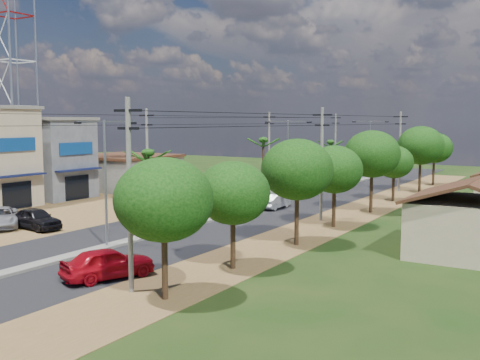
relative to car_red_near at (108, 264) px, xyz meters
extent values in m
plane|color=black|center=(-5.00, 4.97, -0.79)|extent=(160.00, 160.00, 0.00)
cube|color=black|center=(-5.00, 19.97, -0.77)|extent=(12.00, 110.00, 0.04)
cube|color=#605E56|center=(-5.00, 22.97, -0.70)|extent=(1.00, 90.00, 0.18)
cube|color=brown|center=(-20.00, 12.97, -0.78)|extent=(18.00, 46.00, 0.04)
cube|color=brown|center=(3.50, 19.97, -0.78)|extent=(5.00, 90.00, 0.03)
cube|color=#0E153D|center=(-22.60, 11.97, 2.31)|extent=(0.80, 5.40, 0.15)
cube|color=black|center=(-22.95, 11.97, 0.51)|extent=(0.10, 3.00, 2.40)
cube|color=navy|center=(-22.92, 11.97, 5.06)|extent=(0.12, 4.20, 1.20)
cube|color=#4B4E53|center=(-27.00, 18.97, 3.21)|extent=(8.00, 6.00, 8.00)
cube|color=#605E56|center=(-27.00, 18.97, 7.36)|extent=(8.40, 6.40, 0.30)
cube|color=#0E153D|center=(-22.60, 18.97, 2.31)|extent=(0.80, 5.40, 0.15)
cube|color=black|center=(-22.95, 18.97, 0.51)|extent=(0.10, 3.00, 2.40)
cube|color=navy|center=(-22.92, 18.97, 4.41)|extent=(0.12, 4.20, 1.20)
cube|color=#605E56|center=(-26.00, 28.97, 1.01)|extent=(10.00, 10.00, 3.60)
cube|color=black|center=(-26.00, 28.97, 3.01)|extent=(10.40, 10.40, 0.30)
cylinder|color=gray|center=(-30.40, 17.37, 18.21)|extent=(0.24, 0.24, 38.00)
cylinder|color=gray|center=(-30.40, 20.57, 18.21)|extent=(0.24, 0.24, 38.00)
cylinder|color=gray|center=(-33.60, 20.57, 18.21)|extent=(0.24, 0.24, 38.00)
cube|color=tan|center=(15.00, 14.97, 0.86)|extent=(7.00, 7.00, 3.30)
cylinder|color=black|center=(4.50, -1.03, 1.31)|extent=(0.28, 0.28, 4.20)
ellipsoid|color=black|center=(4.50, -1.03, 3.71)|extent=(4.40, 4.40, 3.74)
cylinder|color=black|center=(4.30, 4.97, 1.13)|extent=(0.28, 0.28, 3.85)
ellipsoid|color=black|center=(4.30, 4.97, 3.33)|extent=(4.00, 4.00, 3.40)
cylinder|color=black|center=(4.70, 11.97, 1.48)|extent=(0.28, 0.28, 4.55)
ellipsoid|color=black|center=(4.70, 11.97, 4.08)|extent=(4.60, 4.60, 3.91)
cylinder|color=black|center=(4.40, 18.97, 1.24)|extent=(0.28, 0.28, 4.06)
ellipsoid|color=black|center=(4.40, 18.97, 3.56)|extent=(4.20, 4.20, 3.57)
cylinder|color=black|center=(4.60, 26.97, 1.59)|extent=(0.28, 0.28, 4.76)
ellipsoid|color=black|center=(4.60, 26.97, 4.31)|extent=(4.80, 4.80, 4.08)
cylinder|color=black|center=(4.20, 34.97, 1.03)|extent=(0.28, 0.28, 3.64)
ellipsoid|color=black|center=(4.20, 34.97, 3.11)|extent=(3.80, 3.80, 3.23)
cylinder|color=black|center=(4.80, 42.97, 1.66)|extent=(0.28, 0.28, 4.90)
ellipsoid|color=black|center=(4.80, 42.97, 4.46)|extent=(5.00, 5.00, 4.25)
cylinder|color=black|center=(4.50, 50.97, 1.38)|extent=(0.28, 0.28, 4.34)
ellipsoid|color=black|center=(4.50, 50.97, 3.86)|extent=(4.40, 4.40, 3.74)
cylinder|color=black|center=(-5.00, 8.97, 2.11)|extent=(0.22, 0.22, 5.80)
cylinder|color=black|center=(-5.00, 24.97, 2.31)|extent=(0.22, 0.22, 6.20)
cylinder|color=black|center=(-5.00, 40.97, 1.96)|extent=(0.22, 0.22, 5.50)
cylinder|color=gray|center=(-5.00, 4.97, 3.21)|extent=(0.16, 0.16, 8.00)
cube|color=gray|center=(-3.80, 4.97, 7.11)|extent=(2.40, 0.08, 0.08)
cube|color=gray|center=(-6.20, 4.97, 7.11)|extent=(2.40, 0.08, 0.08)
cube|color=black|center=(-2.70, 4.97, 7.01)|extent=(0.50, 0.18, 0.12)
cube|color=black|center=(-7.30, 4.97, 7.01)|extent=(0.50, 0.18, 0.12)
cylinder|color=gray|center=(-5.00, 29.97, 3.21)|extent=(0.16, 0.16, 8.00)
cube|color=gray|center=(-3.80, 29.97, 7.11)|extent=(2.40, 0.08, 0.08)
cube|color=gray|center=(-6.20, 29.97, 7.11)|extent=(2.40, 0.08, 0.08)
cube|color=black|center=(-2.70, 29.97, 7.01)|extent=(0.50, 0.18, 0.12)
cube|color=black|center=(-7.30, 29.97, 7.01)|extent=(0.50, 0.18, 0.12)
cylinder|color=gray|center=(-5.00, 54.97, 3.21)|extent=(0.16, 0.16, 8.00)
cube|color=gray|center=(-3.80, 54.97, 7.11)|extent=(2.40, 0.08, 0.08)
cube|color=gray|center=(-6.20, 54.97, 7.11)|extent=(2.40, 0.08, 0.08)
cube|color=black|center=(-2.70, 54.97, 7.01)|extent=(0.50, 0.18, 0.12)
cube|color=black|center=(-7.30, 54.97, 7.01)|extent=(0.50, 0.18, 0.12)
cylinder|color=#605E56|center=(-12.00, 16.97, 3.71)|extent=(0.24, 0.24, 9.00)
cube|color=black|center=(-12.00, 16.97, 7.61)|extent=(1.60, 0.12, 0.12)
cube|color=black|center=(-12.00, 16.97, 6.81)|extent=(1.20, 0.12, 0.12)
cylinder|color=#605E56|center=(-12.00, 38.97, 3.71)|extent=(0.24, 0.24, 9.00)
cube|color=black|center=(-12.00, 38.97, 7.61)|extent=(1.60, 0.12, 0.12)
cube|color=black|center=(-12.00, 38.97, 6.81)|extent=(1.20, 0.12, 0.12)
cylinder|color=#605E56|center=(-12.00, 59.97, 3.71)|extent=(0.24, 0.24, 9.00)
cube|color=black|center=(-12.00, 59.97, 7.61)|extent=(1.60, 0.12, 0.12)
cube|color=black|center=(-12.00, 59.97, 6.81)|extent=(1.20, 0.12, 0.12)
cylinder|color=#605E56|center=(2.50, -1.03, 3.71)|extent=(0.24, 0.24, 9.00)
cube|color=black|center=(2.50, -1.03, 7.61)|extent=(1.60, 0.12, 0.12)
cube|color=black|center=(2.50, -1.03, 6.81)|extent=(1.20, 0.12, 0.12)
cylinder|color=#605E56|center=(2.50, 20.97, 3.71)|extent=(0.24, 0.24, 9.00)
cube|color=black|center=(2.50, 20.97, 7.61)|extent=(1.60, 0.12, 0.12)
cube|color=black|center=(2.50, 20.97, 6.81)|extent=(1.20, 0.12, 0.12)
cylinder|color=#605E56|center=(2.50, 42.97, 3.71)|extent=(0.24, 0.24, 9.00)
cube|color=black|center=(2.50, 42.97, 7.61)|extent=(1.60, 0.12, 0.12)
cube|color=black|center=(2.50, 42.97, 6.81)|extent=(1.20, 0.12, 0.12)
imported|color=#9B0813|center=(0.00, 0.00, 0.00)|extent=(3.49, 5.03, 1.59)
imported|color=#96999E|center=(-3.50, 24.44, -0.13)|extent=(1.53, 4.08, 1.33)
imported|color=silver|center=(-7.96, 31.61, -0.12)|extent=(2.26, 4.76, 1.34)
imported|color=#96999E|center=(-16.70, 5.78, -0.06)|extent=(5.71, 5.16, 1.47)
imported|color=black|center=(-13.86, 6.69, -0.01)|extent=(4.75, 2.32, 1.56)
imported|color=black|center=(0.20, 0.92, -0.35)|extent=(1.14, 1.78, 0.88)
imported|color=black|center=(-9.86, 27.61, -0.38)|extent=(0.77, 1.64, 0.83)
imported|color=black|center=(-6.20, 36.77, -0.27)|extent=(1.17, 1.79, 1.05)
camera|label=1|loc=(20.06, -20.04, 7.14)|focal=42.00mm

